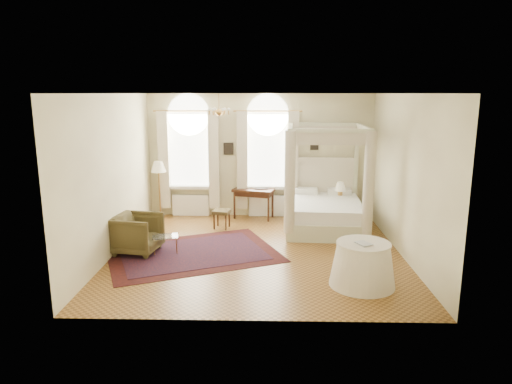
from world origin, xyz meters
TOP-DOWN VIEW (x-y plane):
  - ground at (0.00, 0.00)m, footprint 6.00×6.00m
  - room_walls at (0.00, 0.00)m, footprint 6.00×6.00m
  - window_left at (-1.90, 2.87)m, footprint 1.62×0.27m
  - window_right at (0.20, 2.87)m, footprint 1.62×0.27m
  - chandelier at (-0.90, 1.20)m, footprint 0.51×0.45m
  - wall_pictures at (0.09, 2.97)m, footprint 2.54×0.03m
  - canopy_bed at (1.62, 1.74)m, footprint 2.06×2.47m
  - nightstand at (2.11, 2.53)m, footprint 0.50×0.47m
  - nightstand_lamp at (2.10, 2.45)m, footprint 0.29×0.29m
  - writing_desk at (-0.17, 2.70)m, footprint 1.18×0.82m
  - laptop at (0.04, 2.75)m, footprint 0.37×0.25m
  - stool at (-0.94, 1.75)m, footprint 0.47×0.47m
  - armchair at (-2.53, -0.10)m, footprint 1.05×1.02m
  - coffee_table at (-1.95, -0.08)m, footprint 0.60×0.48m
  - floor_lamp at (-2.70, 2.70)m, footprint 0.40×0.40m
  - oriental_rug at (-1.36, -0.12)m, footprint 4.10×3.59m
  - side_table at (1.87, -1.66)m, footprint 1.15×1.15m
  - book at (1.76, -1.80)m, footprint 0.30×0.34m

SIDE VIEW (x-z plane):
  - ground at x=0.00m, z-range 0.00..0.00m
  - oriental_rug at x=-1.36m, z-range 0.00..0.01m
  - nightstand at x=2.11m, z-range 0.00..0.62m
  - coffee_table at x=-1.95m, z-range 0.15..0.51m
  - side_table at x=1.87m, z-range -0.01..0.78m
  - stool at x=-0.94m, z-range 0.15..0.62m
  - armchair at x=-2.53m, z-range 0.00..0.83m
  - canopy_bed at x=1.62m, z-range -0.70..1.86m
  - writing_desk at x=-0.17m, z-range 0.29..1.09m
  - book at x=1.76m, z-range 0.78..0.81m
  - laptop at x=0.04m, z-range 0.80..0.83m
  - nightstand_lamp at x=2.10m, z-range 0.69..1.12m
  - floor_lamp at x=-2.70m, z-range 0.55..2.09m
  - window_left at x=-1.90m, z-range -0.16..3.13m
  - window_right at x=0.20m, z-range -0.16..3.13m
  - wall_pictures at x=0.09m, z-range 1.70..2.09m
  - room_walls at x=0.00m, z-range -1.02..4.98m
  - chandelier at x=-0.90m, z-range 2.66..3.16m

